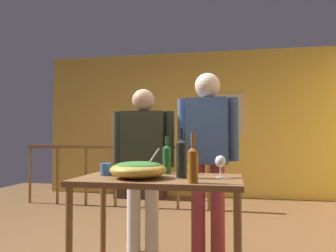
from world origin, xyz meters
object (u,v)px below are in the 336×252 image
at_px(framed_picture, 228,114).
at_px(person_standing_left, 143,156).
at_px(serving_table, 159,190).
at_px(tv_console, 141,183).
at_px(wine_bottle_green, 167,158).
at_px(wine_glass, 220,162).
at_px(wine_bottle_amber, 193,163).
at_px(wine_bottle_dark, 182,157).
at_px(mug_blue, 106,169).
at_px(salad_bowl, 138,169).
at_px(person_standing_right, 208,148).
at_px(stair_railing, 144,167).
at_px(flat_screen_tv, 140,153).

height_order(framed_picture, person_standing_left, framed_picture).
height_order(framed_picture, serving_table, framed_picture).
relative_size(tv_console, wine_bottle_green, 2.98).
xyz_separation_m(wine_glass, wine_bottle_amber, (-0.16, -0.33, 0.01)).
height_order(tv_console, wine_bottle_green, wine_bottle_green).
height_order(tv_console, wine_bottle_dark, wine_bottle_dark).
bearing_deg(serving_table, tv_console, 107.80).
bearing_deg(mug_blue, salad_bowl, -20.19).
distance_m(tv_console, person_standing_right, 3.22).
bearing_deg(wine_bottle_amber, tv_console, 110.49).
xyz_separation_m(stair_railing, wine_bottle_green, (0.85, -2.40, 0.30)).
relative_size(mug_blue, person_standing_left, 0.08).
bearing_deg(wine_glass, wine_bottle_green, 158.11).
bearing_deg(flat_screen_tv, wine_bottle_green, -70.65).
bearing_deg(framed_picture, wine_glass, -90.01).
xyz_separation_m(stair_railing, wine_glass, (1.28, -2.57, 0.29)).
height_order(flat_screen_tv, wine_bottle_amber, wine_bottle_amber).
xyz_separation_m(wine_bottle_amber, wine_bottle_green, (-0.27, 0.50, -0.00)).
bearing_deg(wine_bottle_green, mug_blue, -153.49).
bearing_deg(flat_screen_tv, salad_bowl, -74.50).
height_order(stair_railing, serving_table, stair_railing).
xyz_separation_m(person_standing_left, person_standing_right, (0.61, 0.00, 0.08)).
bearing_deg(framed_picture, salad_bowl, -98.65).
bearing_deg(wine_bottle_amber, flat_screen_tv, 110.65).
height_order(wine_bottle_amber, wine_bottle_dark, wine_bottle_dark).
height_order(framed_picture, wine_bottle_green, framed_picture).
distance_m(serving_table, mug_blue, 0.45).
xyz_separation_m(serving_table, person_standing_left, (-0.31, 0.67, 0.21)).
xyz_separation_m(flat_screen_tv, salad_bowl, (0.97, -3.51, 0.07)).
xyz_separation_m(tv_console, person_standing_right, (1.42, -2.79, 0.74)).
bearing_deg(wine_bottle_dark, salad_bowl, -166.29).
xyz_separation_m(wine_bottle_dark, person_standing_right, (0.14, 0.68, 0.05)).
xyz_separation_m(framed_picture, wine_bottle_dark, (-0.28, -3.76, -0.56)).
bearing_deg(salad_bowl, wine_bottle_green, 65.60).
relative_size(stair_railing, mug_blue, 25.00).
height_order(stair_railing, flat_screen_tv, stair_railing).
relative_size(framed_picture, wine_bottle_amber, 2.38).
relative_size(framed_picture, serving_table, 0.64).
bearing_deg(person_standing_right, framed_picture, -88.51).
xyz_separation_m(salad_bowl, person_standing_right, (0.45, 0.75, 0.13)).
distance_m(flat_screen_tv, wine_bottle_dark, 3.67).
xyz_separation_m(flat_screen_tv, wine_bottle_dark, (1.28, -3.44, 0.15)).
height_order(tv_console, wine_bottle_amber, wine_bottle_amber).
relative_size(wine_bottle_amber, person_standing_right, 0.19).
distance_m(salad_bowl, wine_glass, 0.60).
distance_m(stair_railing, wine_bottle_amber, 3.12).
xyz_separation_m(tv_console, wine_bottle_dark, (1.28, -3.47, 0.69)).
relative_size(salad_bowl, wine_bottle_dark, 1.14).
height_order(stair_railing, mug_blue, stair_railing).
bearing_deg(tv_console, wine_glass, -65.39).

